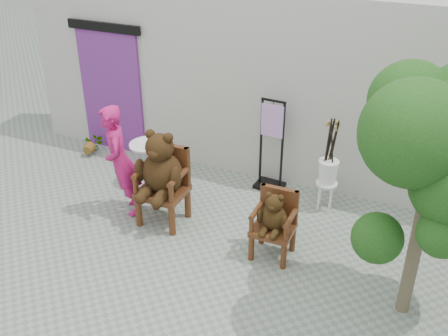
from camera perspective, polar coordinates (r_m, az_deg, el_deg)
name	(u,v)px	position (r m, az deg, el deg)	size (l,w,h in m)	color
ground_plane	(204,273)	(6.79, -2.20, -11.39)	(60.00, 60.00, 0.00)	gray
back_wall	(285,84)	(8.58, 6.63, 9.05)	(9.00, 1.00, 3.00)	#B7B6AB
doorway	(112,88)	(9.52, -12.15, 8.47)	(1.40, 0.11, 2.33)	#6A2879
chair_big	(162,172)	(7.35, -6.81, -0.48)	(0.70, 0.76, 1.44)	#3F1F0D
chair_small	(274,218)	(6.80, 5.49, -5.46)	(0.53, 0.52, 0.96)	#3F1F0D
person	(121,161)	(7.65, -11.14, 0.71)	(0.62, 0.41, 1.69)	#B4165F
cafe_table	(149,158)	(8.54, -8.15, 1.05)	(0.60, 0.60, 0.70)	white
display_stand	(271,155)	(8.27, 5.13, 1.39)	(0.48, 0.39, 1.51)	black
stool_bucket	(328,171)	(7.81, 11.24, -0.36)	(0.32, 0.32, 1.45)	white
potted_plant	(92,145)	(9.77, -14.22, 2.49)	(0.34, 0.29, 0.37)	black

